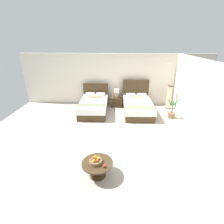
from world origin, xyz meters
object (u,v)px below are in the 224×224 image
(bed_near_window, at_px, (94,106))
(vase, at_px, (113,96))
(bed_near_corner, at_px, (137,106))
(potted_palm, at_px, (172,113))
(nightstand, at_px, (116,102))
(floor_lamp_corner, at_px, (169,97))
(coffee_table, at_px, (97,166))
(fruit_bowl, at_px, (96,161))
(table_lamp, at_px, (117,92))
(loose_apple, at_px, (104,166))

(bed_near_window, height_order, vase, bed_near_window)
(bed_near_corner, distance_m, vase, 1.40)
(vase, height_order, potted_palm, potted_palm)
(nightstand, bearing_deg, bed_near_window, -144.42)
(floor_lamp_corner, height_order, potted_palm, floor_lamp_corner)
(nightstand, distance_m, vase, 0.39)
(vase, height_order, coffee_table, vase)
(bed_near_corner, bearing_deg, fruit_bowl, -109.15)
(potted_palm, bearing_deg, bed_near_window, 171.27)
(bed_near_corner, bearing_deg, floor_lamp_corner, 20.70)
(fruit_bowl, height_order, floor_lamp_corner, floor_lamp_corner)
(table_lamp, relative_size, fruit_bowl, 1.32)
(nightstand, relative_size, vase, 2.97)
(bed_near_corner, relative_size, coffee_table, 2.88)
(bed_near_window, relative_size, vase, 11.08)
(loose_apple, bearing_deg, fruit_bowl, 147.28)
(floor_lamp_corner, distance_m, potted_palm, 1.22)
(potted_palm, bearing_deg, floor_lamp_corner, 82.59)
(table_lamp, relative_size, potted_palm, 0.47)
(vase, xyz_separation_m, loose_apple, (-0.03, -5.00, -0.14))
(bed_near_corner, bearing_deg, bed_near_window, -179.69)
(bed_near_corner, relative_size, potted_palm, 2.47)
(coffee_table, height_order, floor_lamp_corner, floor_lamp_corner)
(bed_near_window, xyz_separation_m, nightstand, (1.07, 0.76, -0.07))
(nightstand, distance_m, table_lamp, 0.50)
(bed_near_window, bearing_deg, vase, 39.05)
(vase, xyz_separation_m, potted_palm, (2.63, -1.27, -0.34))
(bed_near_corner, relative_size, table_lamp, 5.21)
(bed_near_window, distance_m, coffee_table, 4.18)
(bed_near_window, bearing_deg, table_lamp, 36.29)
(table_lamp, distance_m, vase, 0.24)
(table_lamp, relative_size, vase, 2.19)
(vase, distance_m, loose_apple, 5.01)
(loose_apple, bearing_deg, potted_palm, 54.49)
(coffee_table, bearing_deg, fruit_bowl, -167.14)
(loose_apple, relative_size, potted_palm, 0.09)
(coffee_table, xyz_separation_m, fruit_bowl, (-0.04, -0.01, 0.16))
(nightstand, xyz_separation_m, fruit_bowl, (-0.44, -4.90, 0.22))
(table_lamp, distance_m, fruit_bowl, 4.94)
(table_lamp, bearing_deg, nightstand, -90.00)
(floor_lamp_corner, bearing_deg, vase, 177.83)
(coffee_table, bearing_deg, bed_near_corner, 71.30)
(bed_near_window, relative_size, nightstand, 3.73)
(bed_near_corner, relative_size, loose_apple, 28.03)
(vase, bearing_deg, bed_near_corner, -31.17)
(floor_lamp_corner, relative_size, potted_palm, 1.27)
(vase, height_order, floor_lamp_corner, floor_lamp_corner)
(table_lamp, bearing_deg, coffee_table, -94.62)
(bed_near_window, relative_size, bed_near_corner, 0.97)
(bed_near_corner, relative_size, floor_lamp_corner, 1.94)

